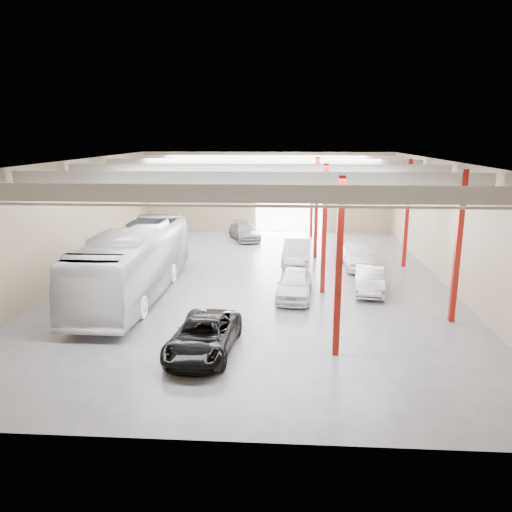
# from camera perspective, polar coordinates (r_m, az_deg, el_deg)

# --- Properties ---
(depot_shell) EXTENTS (22.12, 32.12, 7.06)m
(depot_shell) POSITION_cam_1_polar(r_m,az_deg,el_deg) (29.11, 0.29, 6.84)
(depot_shell) COLOR #4F4F55
(depot_shell) RESTS_ON ground
(coach_bus) EXTENTS (3.18, 13.14, 3.65)m
(coach_bus) POSITION_cam_1_polar(r_m,az_deg,el_deg) (27.33, -13.72, -0.72)
(coach_bus) COLOR silver
(coach_bus) RESTS_ON ground
(black_sedan) EXTENTS (2.76, 5.28, 1.42)m
(black_sedan) POSITION_cam_1_polar(r_m,az_deg,el_deg) (20.05, -6.01, -9.07)
(black_sedan) COLOR black
(black_sedan) RESTS_ON ground
(car_row_a) EXTENTS (2.14, 4.57, 1.51)m
(car_row_a) POSITION_cam_1_polar(r_m,az_deg,el_deg) (26.51, 4.43, -3.21)
(car_row_a) COLOR silver
(car_row_a) RESTS_ON ground
(car_row_b) EXTENTS (2.10, 5.10, 1.64)m
(car_row_b) POSITION_cam_1_polar(r_m,az_deg,el_deg) (33.75, 4.70, 0.58)
(car_row_b) COLOR #BBBBC0
(car_row_b) RESTS_ON ground
(car_row_c) EXTENTS (3.34, 4.99, 1.34)m
(car_row_c) POSITION_cam_1_polar(r_m,az_deg,el_deg) (41.27, -1.34, 2.81)
(car_row_c) COLOR slate
(car_row_c) RESTS_ON ground
(car_right_near) EXTENTS (2.00, 4.45, 1.42)m
(car_right_near) POSITION_cam_1_polar(r_m,az_deg,el_deg) (28.16, 12.82, -2.61)
(car_right_near) COLOR #B8B7BD
(car_right_near) RESTS_ON ground
(car_right_far) EXTENTS (1.90, 4.70, 1.60)m
(car_right_far) POSITION_cam_1_polar(r_m,az_deg,el_deg) (33.12, 11.62, 0.05)
(car_right_far) COLOR white
(car_right_far) RESTS_ON ground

